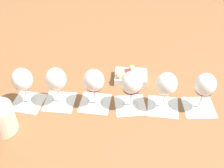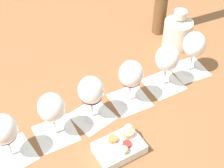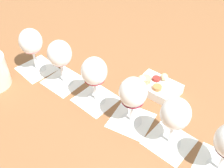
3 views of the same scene
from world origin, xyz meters
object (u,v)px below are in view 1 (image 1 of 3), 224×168
(wine_glass_0, at_px, (22,81))
(wine_glass_5, at_px, (205,86))
(snack_dish, at_px, (129,76))
(wine_glass_1, at_px, (56,81))
(wine_glass_4, at_px, (166,86))
(wine_glass_2, at_px, (94,82))
(wine_glass_3, at_px, (132,84))

(wine_glass_0, height_order, wine_glass_5, same)
(snack_dish, bearing_deg, wine_glass_1, -126.46)
(wine_glass_4, bearing_deg, wine_glass_5, 26.19)
(wine_glass_1, xyz_separation_m, wine_glass_2, (0.13, 0.06, 0.00))
(wine_glass_0, distance_m, wine_glass_1, 0.12)
(wine_glass_3, relative_size, wine_glass_5, 1.00)
(wine_glass_0, relative_size, wine_glass_3, 1.00)
(wine_glass_1, distance_m, wine_glass_2, 0.14)
(wine_glass_0, bearing_deg, wine_glass_1, 29.19)
(wine_glass_3, distance_m, wine_glass_5, 0.26)
(wine_glass_5, bearing_deg, snack_dish, 175.70)
(wine_glass_3, distance_m, wine_glass_4, 0.13)
(wine_glass_3, xyz_separation_m, wine_glass_4, (0.11, 0.05, -0.00))
(wine_glass_2, height_order, wine_glass_4, same)
(wine_glass_4, height_order, wine_glass_5, same)
(wine_glass_1, height_order, wine_glass_5, same)
(wine_glass_2, relative_size, wine_glass_4, 1.00)
(wine_glass_0, height_order, wine_glass_1, same)
(wine_glass_2, bearing_deg, wine_glass_1, -155.23)
(wine_glass_2, xyz_separation_m, wine_glass_3, (0.13, 0.05, 0.00))
(wine_glass_3, xyz_separation_m, snack_dish, (-0.07, 0.14, -0.09))
(wine_glass_3, relative_size, snack_dish, 0.99)
(wine_glass_1, height_order, wine_glass_4, same)
(wine_glass_5, distance_m, snack_dish, 0.32)
(wine_glass_3, distance_m, snack_dish, 0.18)
(wine_glass_3, xyz_separation_m, wine_glass_5, (0.24, 0.11, -0.00))
(wine_glass_5, xyz_separation_m, snack_dish, (-0.31, 0.02, -0.09))
(wine_glass_1, relative_size, snack_dish, 0.99)
(wine_glass_4, bearing_deg, wine_glass_0, -154.58)
(snack_dish, bearing_deg, wine_glass_0, -133.33)
(wine_glass_0, distance_m, wine_glass_5, 0.67)
(wine_glass_3, height_order, wine_glass_5, same)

